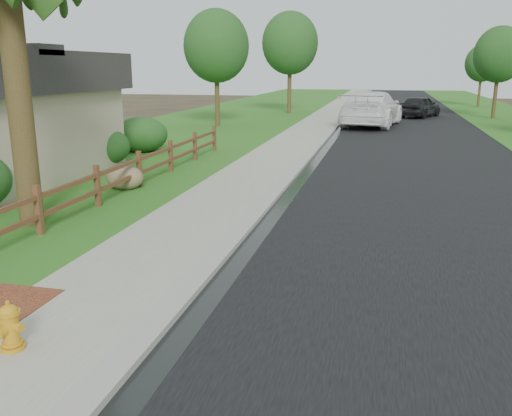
% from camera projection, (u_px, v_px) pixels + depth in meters
% --- Properties ---
extents(ground, '(120.00, 120.00, 0.00)m').
position_uv_depth(ground, '(144.00, 311.00, 7.88)').
color(ground, '#31261B').
extents(road, '(8.00, 90.00, 0.02)m').
position_uv_depth(road, '(404.00, 115.00, 39.81)').
color(road, black).
rests_on(road, ground).
extents(curb, '(0.40, 90.00, 0.12)m').
position_uv_depth(curb, '(347.00, 113.00, 40.73)').
color(curb, gray).
rests_on(curb, ground).
extents(wet_gutter, '(0.50, 90.00, 0.00)m').
position_uv_depth(wet_gutter, '(351.00, 114.00, 40.66)').
color(wet_gutter, black).
rests_on(wet_gutter, road).
extents(sidewalk, '(2.20, 90.00, 0.10)m').
position_uv_depth(sidewalk, '(329.00, 113.00, 41.02)').
color(sidewalk, gray).
rests_on(sidewalk, ground).
extents(grass_strip, '(1.60, 90.00, 0.06)m').
position_uv_depth(grass_strip, '(304.00, 113.00, 41.45)').
color(grass_strip, '#26621C').
rests_on(grass_strip, ground).
extents(lawn_near, '(9.00, 90.00, 0.04)m').
position_uv_depth(lawn_near, '(239.00, 112.00, 42.61)').
color(lawn_near, '#26621C').
rests_on(lawn_near, ground).
extents(verge_far, '(6.00, 90.00, 0.04)m').
position_uv_depth(verge_far, '(505.00, 117.00, 38.27)').
color(verge_far, '#26621C').
rests_on(verge_far, ground).
extents(ranch_fence, '(0.12, 16.92, 1.10)m').
position_uv_depth(ranch_fence, '(120.00, 175.00, 14.56)').
color(ranch_fence, '#442D16').
rests_on(ranch_fence, ground).
extents(fire_hydrant, '(0.42, 0.34, 0.63)m').
position_uv_depth(fire_hydrant, '(10.00, 327.00, 6.54)').
color(fire_hydrant, '#C19016').
rests_on(fire_hydrant, sidewalk).
extents(white_suv, '(3.91, 7.42, 2.05)m').
position_uv_depth(white_suv, '(372.00, 109.00, 32.10)').
color(white_suv, white).
rests_on(white_suv, road).
extents(dark_car_mid, '(3.36, 4.72, 1.49)m').
position_uv_depth(dark_car_mid, '(420.00, 106.00, 37.89)').
color(dark_car_mid, black).
rests_on(dark_car_mid, road).
extents(dark_car_far, '(1.51, 4.19, 1.37)m').
position_uv_depth(dark_car_far, '(378.00, 101.00, 44.86)').
color(dark_car_far, black).
rests_on(dark_car_far, road).
extents(boulder, '(1.30, 1.11, 0.73)m').
position_uv_depth(boulder, '(125.00, 177.00, 15.53)').
color(boulder, brown).
rests_on(boulder, ground).
extents(shrub_c, '(1.89, 1.89, 1.33)m').
position_uv_depth(shrub_c, '(104.00, 147.00, 19.42)').
color(shrub_c, '#1C4217').
rests_on(shrub_c, ground).
extents(shrub_d, '(2.32, 2.32, 1.47)m').
position_uv_depth(shrub_d, '(141.00, 135.00, 22.33)').
color(shrub_d, '#1C4217').
rests_on(shrub_d, ground).
extents(tree_near_left, '(3.76, 3.76, 6.67)m').
position_uv_depth(tree_near_left, '(216.00, 46.00, 30.97)').
color(tree_near_left, '#362916').
rests_on(tree_near_left, ground).
extents(tree_mid_left, '(4.15, 4.15, 7.42)m').
position_uv_depth(tree_mid_left, '(290.00, 43.00, 39.92)').
color(tree_mid_left, '#362916').
rests_on(tree_mid_left, ground).
extents(tree_mid_right, '(3.36, 3.36, 6.09)m').
position_uv_depth(tree_mid_right, '(500.00, 55.00, 35.91)').
color(tree_mid_right, '#362916').
rests_on(tree_mid_right, ground).
extents(tree_far_right, '(2.90, 2.90, 5.35)m').
position_uv_depth(tree_far_right, '(482.00, 63.00, 46.87)').
color(tree_far_right, '#362916').
rests_on(tree_far_right, ground).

